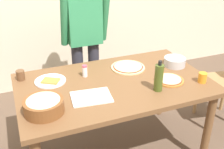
{
  "coord_description": "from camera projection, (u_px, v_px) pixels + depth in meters",
  "views": [
    {
      "loc": [
        -0.76,
        -1.88,
        1.88
      ],
      "look_at": [
        0.0,
        0.05,
        0.81
      ],
      "focal_mm": 44.26,
      "sensor_mm": 36.0,
      "label": 1
    }
  ],
  "objects": [
    {
      "name": "plate_with_slice",
      "position": [
        50.0,
        81.0,
        2.32
      ],
      "size": [
        0.26,
        0.26,
        0.02
      ],
      "color": "white",
      "rests_on": "dining_table"
    },
    {
      "name": "person_cook",
      "position": [
        85.0,
        35.0,
        2.85
      ],
      "size": [
        0.49,
        0.25,
        1.62
      ],
      "color": "#2D2D38",
      "rests_on": "ground"
    },
    {
      "name": "cup_small_brown",
      "position": [
        21.0,
        75.0,
        2.34
      ],
      "size": [
        0.07,
        0.07,
        0.08
      ],
      "primitive_type": "cylinder",
      "color": "brown",
      "rests_on": "dining_table"
    },
    {
      "name": "cup_orange",
      "position": [
        202.0,
        78.0,
        2.3
      ],
      "size": [
        0.07,
        0.07,
        0.08
      ],
      "primitive_type": "cylinder",
      "color": "orange",
      "rests_on": "dining_table"
    },
    {
      "name": "dining_table",
      "position": [
        114.0,
        92.0,
        2.35
      ],
      "size": [
        1.6,
        0.96,
        0.76
      ],
      "color": "brown",
      "rests_on": "ground"
    },
    {
      "name": "pizza_cooked_on_tray",
      "position": [
        169.0,
        80.0,
        2.33
      ],
      "size": [
        0.25,
        0.25,
        0.02
      ],
      "color": "#C67A33",
      "rests_on": "dining_table"
    },
    {
      "name": "cutting_board_white",
      "position": [
        91.0,
        97.0,
        2.09
      ],
      "size": [
        0.32,
        0.25,
        0.01
      ],
      "primitive_type": "cube",
      "rotation": [
        0.0,
        0.0,
        -0.11
      ],
      "color": "white",
      "rests_on": "dining_table"
    },
    {
      "name": "olive_oil_bottle",
      "position": [
        159.0,
        78.0,
        2.15
      ],
      "size": [
        0.07,
        0.07,
        0.26
      ],
      "color": "#47561E",
      "rests_on": "dining_table"
    },
    {
      "name": "pizza_raw_on_board",
      "position": [
        128.0,
        67.0,
        2.55
      ],
      "size": [
        0.31,
        0.31,
        0.02
      ],
      "color": "beige",
      "rests_on": "dining_table"
    },
    {
      "name": "salt_shaker",
      "position": [
        85.0,
        71.0,
        2.39
      ],
      "size": [
        0.04,
        0.04,
        0.11
      ],
      "color": "white",
      "rests_on": "dining_table"
    },
    {
      "name": "popcorn_bowl",
      "position": [
        44.0,
        105.0,
        1.9
      ],
      "size": [
        0.28,
        0.28,
        0.11
      ],
      "color": "brown",
      "rests_on": "dining_table"
    },
    {
      "name": "mixing_bowl_steel",
      "position": [
        175.0,
        62.0,
        2.59
      ],
      "size": [
        0.2,
        0.2,
        0.08
      ],
      "color": "#B7B7BC",
      "rests_on": "dining_table"
    }
  ]
}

